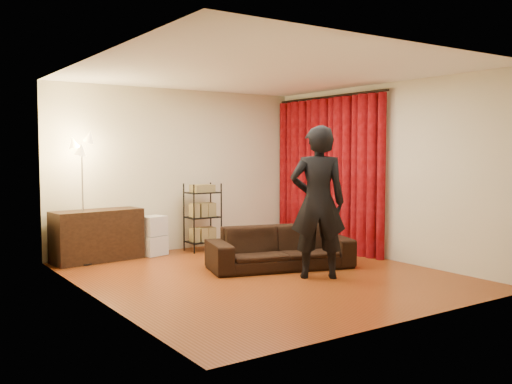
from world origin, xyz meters
TOP-DOWN VIEW (x-y plane):
  - floor at (0.00, 0.00)m, footprint 5.00×5.00m
  - ceiling at (0.00, 0.00)m, footprint 5.00×5.00m
  - wall_back at (0.00, 2.50)m, footprint 5.00×0.00m
  - wall_front at (0.00, -2.50)m, footprint 5.00×0.00m
  - wall_left at (-2.25, 0.00)m, footprint 0.00×5.00m
  - wall_right at (2.25, 0.00)m, footprint 0.00×5.00m
  - curtain_rod at (2.15, 1.12)m, footprint 0.04×2.65m
  - curtain at (2.13, 1.12)m, footprint 0.22×2.65m
  - sofa at (0.47, 0.24)m, footprint 2.17×1.32m
  - person at (0.52, -0.52)m, footprint 0.87×0.80m
  - media_cabinet at (-1.50, 2.23)m, footprint 1.38×0.64m
  - storage_boxes at (-0.60, 2.19)m, footprint 0.45×0.40m
  - wire_shelf at (0.25, 2.12)m, footprint 0.61×0.52m
  - floor_lamp at (-1.76, 2.07)m, footprint 0.40×0.40m

SIDE VIEW (x-z plane):
  - floor at x=0.00m, z-range 0.00..0.00m
  - sofa at x=0.47m, z-range 0.00..0.59m
  - storage_boxes at x=-0.60m, z-range 0.00..0.64m
  - media_cabinet at x=-1.50m, z-range 0.00..0.78m
  - wire_shelf at x=0.25m, z-range 0.00..1.13m
  - floor_lamp at x=-1.76m, z-range 0.00..1.88m
  - person at x=0.52m, z-range 0.00..1.99m
  - curtain at x=2.13m, z-range 0.00..2.55m
  - wall_back at x=0.00m, z-range -1.15..3.85m
  - wall_front at x=0.00m, z-range -1.15..3.85m
  - wall_left at x=-2.25m, z-range -1.15..3.85m
  - wall_right at x=2.25m, z-range -1.15..3.85m
  - curtain_rod at x=2.15m, z-range 2.56..2.60m
  - ceiling at x=0.00m, z-range 2.70..2.70m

